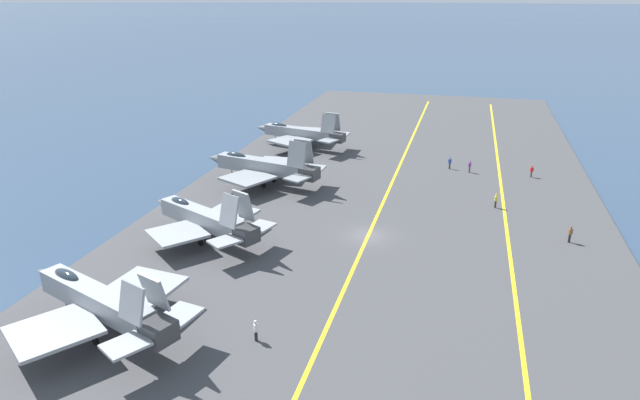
% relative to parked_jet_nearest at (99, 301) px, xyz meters
% --- Properties ---
extents(ground_plane, '(2000.00, 2000.00, 0.00)m').
position_rel_parked_jet_nearest_xyz_m(ground_plane, '(23.02, -16.22, -3.14)').
color(ground_plane, '#2D425B').
extents(carrier_deck, '(173.31, 51.91, 0.40)m').
position_rel_parked_jet_nearest_xyz_m(carrier_deck, '(23.02, -16.22, -2.94)').
color(carrier_deck, '#424244').
rests_on(carrier_deck, ground).
extents(deck_stripe_foul_line, '(155.98, 1.39, 0.01)m').
position_rel_parked_jet_nearest_xyz_m(deck_stripe_foul_line, '(23.02, -30.50, -2.74)').
color(deck_stripe_foul_line, yellow).
rests_on(deck_stripe_foul_line, carrier_deck).
extents(deck_stripe_centerline, '(155.98, 0.36, 0.01)m').
position_rel_parked_jet_nearest_xyz_m(deck_stripe_centerline, '(23.02, -16.22, -2.74)').
color(deck_stripe_centerline, yellow).
rests_on(deck_stripe_centerline, carrier_deck).
extents(parked_jet_nearest, '(13.81, 16.32, 6.28)m').
position_rel_parked_jet_nearest_xyz_m(parked_jet_nearest, '(0.00, 0.00, 0.00)').
color(parked_jet_nearest, '#93999E').
rests_on(parked_jet_nearest, carrier_deck).
extents(parked_jet_second, '(12.42, 15.46, 6.34)m').
position_rel_parked_jet_nearest_xyz_m(parked_jet_second, '(17.74, 0.05, -0.37)').
color(parked_jet_second, '#93999E').
rests_on(parked_jet_second, carrier_deck).
extents(parked_jet_third, '(13.44, 17.02, 6.67)m').
position_rel_parked_jet_nearest_xyz_m(parked_jet_third, '(36.07, 0.33, -0.23)').
color(parked_jet_third, gray).
rests_on(parked_jet_third, carrier_deck).
extents(parked_jet_fourth, '(12.77, 16.28, 6.24)m').
position_rel_parked_jet_nearest_xyz_m(parked_jet_fourth, '(54.82, 0.65, -0.24)').
color(parked_jet_fourth, gray).
rests_on(parked_jet_fourth, carrier_deck).
extents(crew_yellow_vest, '(0.40, 0.30, 1.75)m').
position_rel_parked_jet_nearest_xyz_m(crew_yellow_vest, '(34.89, -29.40, -1.78)').
color(crew_yellow_vest, '#383328').
rests_on(crew_yellow_vest, carrier_deck).
extents(crew_brown_vest, '(0.40, 0.46, 1.81)m').
position_rel_parked_jet_nearest_xyz_m(crew_brown_vest, '(26.59, -36.51, -1.75)').
color(crew_brown_vest, '#232328').
rests_on(crew_brown_vest, carrier_deck).
extents(crew_white_vest, '(0.46, 0.41, 1.73)m').
position_rel_parked_jet_nearest_xyz_m(crew_white_vest, '(2.03, -11.56, -1.79)').
color(crew_white_vest, '#232328').
rests_on(crew_white_vest, carrier_deck).
extents(crew_red_vest, '(0.40, 0.45, 1.66)m').
position_rel_parked_jet_nearest_xyz_m(crew_red_vest, '(48.26, -34.47, -1.83)').
color(crew_red_vest, '#4C473D').
rests_on(crew_red_vest, carrier_deck).
extents(crew_blue_vest, '(0.35, 0.43, 1.74)m').
position_rel_parked_jet_nearest_xyz_m(crew_blue_vest, '(49.35, -23.38, -1.79)').
color(crew_blue_vest, '#383328').
rests_on(crew_blue_vest, carrier_deck).
extents(crew_purple_vest, '(0.45, 0.39, 1.71)m').
position_rel_parked_jet_nearest_xyz_m(crew_purple_vest, '(48.29, -26.19, -1.80)').
color(crew_purple_vest, '#4C473D').
rests_on(crew_purple_vest, carrier_deck).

